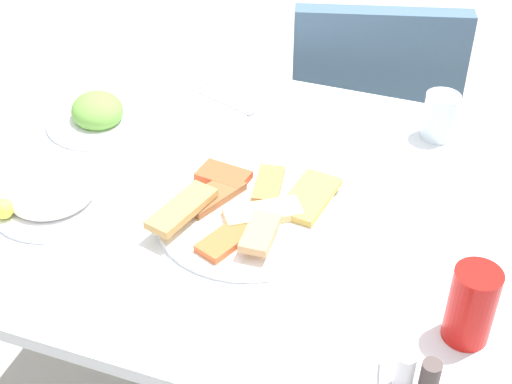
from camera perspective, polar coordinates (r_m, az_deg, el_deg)
The scene contains 11 objects.
dining_table at distance 1.37m, azimuth 0.31°, elevation -3.39°, with size 1.09×0.83×0.77m.
dining_chair at distance 2.00m, azimuth 8.49°, elevation 4.54°, with size 0.52×0.52×0.89m.
pide_platter at distance 1.26m, azimuth -0.60°, elevation -1.54°, with size 0.31×0.31×0.04m.
salad_plate_greens at distance 1.53m, azimuth -12.02°, elevation 5.86°, with size 0.21×0.21×0.07m.
salad_plate_rice at distance 1.33m, azimuth -15.36°, elevation -0.27°, with size 0.22×0.22×0.05m.
soda_can at distance 1.07m, azimuth 16.18°, elevation -8.33°, with size 0.07×0.07×0.12m, color red.
drinking_glass at distance 1.48m, azimuth 13.94°, elevation 5.66°, with size 0.07×0.07×0.09m, color silver.
paper_napkin at distance 1.59m, azimuth -2.31°, elevation 7.26°, with size 0.16×0.16×0.00m, color white.
fork at distance 1.57m, azimuth -2.55°, elevation 7.07°, with size 0.16×0.02×0.01m, color silver.
spoon at distance 1.60m, azimuth -2.07°, elevation 7.69°, with size 0.16×0.02×0.01m, color silver.
condiment_caddy at distance 1.02m, azimuth 12.07°, elevation -14.22°, with size 0.10×0.10×0.07m.
Camera 1 is at (0.34, -0.97, 1.58)m, focal length 52.21 mm.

